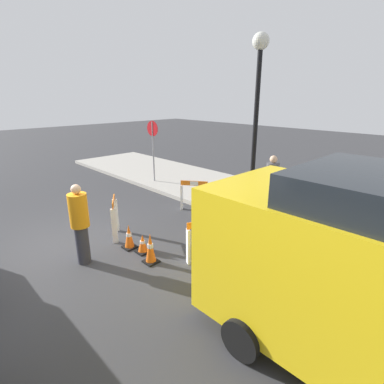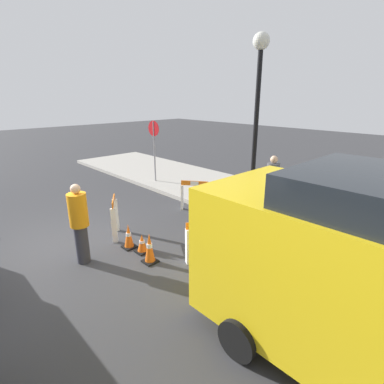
% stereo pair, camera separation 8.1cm
% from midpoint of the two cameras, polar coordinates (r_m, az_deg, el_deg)
% --- Properties ---
extents(ground_plane, '(60.00, 60.00, 0.00)m').
position_cam_midpoint_polar(ground_plane, '(7.96, -24.87, -9.99)').
color(ground_plane, '#38383A').
extents(sidewalk_slab, '(18.00, 3.73, 0.14)m').
position_cam_midpoint_polar(sidewalk_slab, '(11.33, 6.74, 0.17)').
color(sidewalk_slab, '#ADA89E').
rests_on(sidewalk_slab, ground_plane).
extents(streetlamp_post, '(0.44, 0.44, 4.90)m').
position_cam_midpoint_polar(streetlamp_post, '(8.63, 12.61, 16.23)').
color(streetlamp_post, black).
rests_on(streetlamp_post, sidewalk_slab).
extents(stop_sign, '(0.60, 0.07, 2.42)m').
position_cam_midpoint_polar(stop_sign, '(12.14, -7.05, 9.54)').
color(stop_sign, gray).
rests_on(stop_sign, sidewalk_slab).
extents(barricade_0, '(0.71, 0.52, 1.05)m').
position_cam_midpoint_polar(barricade_0, '(7.92, -14.22, -4.51)').
color(barricade_0, white).
rests_on(barricade_0, ground_plane).
extents(barricade_1, '(0.50, 0.88, 0.96)m').
position_cam_midpoint_polar(barricade_1, '(6.61, 3.01, -8.87)').
color(barricade_1, white).
rests_on(barricade_1, ground_plane).
extents(barricade_2, '(0.77, 0.62, 0.96)m').
position_cam_midpoint_polar(barricade_2, '(9.46, 0.73, -0.44)').
color(barricade_2, white).
rests_on(barricade_2, ground_plane).
extents(traffic_cone_0, '(0.30, 0.30, 0.56)m').
position_cam_midpoint_polar(traffic_cone_0, '(7.79, 11.61, -7.01)').
color(traffic_cone_0, black).
rests_on(traffic_cone_0, ground_plane).
extents(traffic_cone_1, '(0.30, 0.30, 0.45)m').
position_cam_midpoint_polar(traffic_cone_1, '(7.15, -9.16, -9.70)').
color(traffic_cone_1, black).
rests_on(traffic_cone_1, ground_plane).
extents(traffic_cone_2, '(0.30, 0.30, 0.48)m').
position_cam_midpoint_polar(traffic_cone_2, '(8.55, 9.45, -4.84)').
color(traffic_cone_2, black).
rests_on(traffic_cone_2, ground_plane).
extents(traffic_cone_3, '(0.30, 0.30, 0.71)m').
position_cam_midpoint_polar(traffic_cone_3, '(7.87, 7.23, -5.92)').
color(traffic_cone_3, black).
rests_on(traffic_cone_3, ground_plane).
extents(traffic_cone_4, '(0.30, 0.30, 0.70)m').
position_cam_midpoint_polar(traffic_cone_4, '(6.67, -7.73, -10.57)').
color(traffic_cone_4, black).
rests_on(traffic_cone_4, ground_plane).
extents(traffic_cone_5, '(0.30, 0.30, 0.60)m').
position_cam_midpoint_polar(traffic_cone_5, '(7.37, -11.66, -8.31)').
color(traffic_cone_5, black).
rests_on(traffic_cone_5, ground_plane).
extents(person_worker, '(0.43, 0.43, 1.78)m').
position_cam_midpoint_polar(person_worker, '(6.78, -20.33, -5.35)').
color(person_worker, '#33333D').
rests_on(person_worker, ground_plane).
extents(person_pedestrian, '(0.45, 0.45, 1.69)m').
position_cam_midpoint_polar(person_pedestrian, '(9.24, 15.27, 1.88)').
color(person_pedestrian, '#33333D').
rests_on(person_pedestrian, sidewalk_slab).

